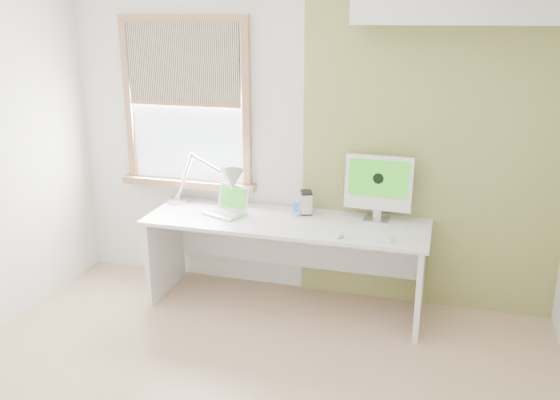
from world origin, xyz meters
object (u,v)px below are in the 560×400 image
(desk_lamp, at_px, (221,182))
(imac, at_px, (379,184))
(desk, at_px, (288,241))
(laptop, at_px, (228,207))
(external_drive, at_px, (306,202))

(desk_lamp, bearing_deg, imac, 3.90)
(imac, bearing_deg, desk, -166.74)
(laptop, xyz_separation_m, imac, (1.17, 0.18, 0.23))
(laptop, relative_size, imac, 0.73)
(imac, bearing_deg, external_drive, -178.95)
(desk_lamp, xyz_separation_m, imac, (1.26, 0.09, 0.05))
(desk, bearing_deg, desk_lamp, 172.79)
(desk, bearing_deg, laptop, -177.75)
(laptop, height_order, imac, imac)
(desk, relative_size, external_drive, 12.09)
(laptop, distance_m, imac, 1.20)
(desk, xyz_separation_m, laptop, (-0.49, -0.02, 0.25))
(desk, height_order, imac, imac)
(laptop, bearing_deg, desk, 2.25)
(external_drive, height_order, imac, imac)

